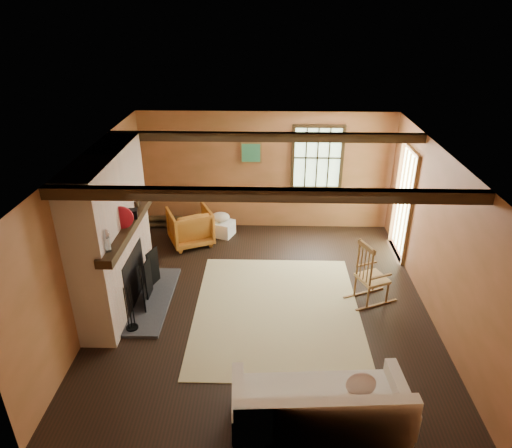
{
  "coord_description": "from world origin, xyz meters",
  "views": [
    {
      "loc": [
        0.04,
        -5.89,
        4.26
      ],
      "look_at": [
        -0.14,
        0.4,
        1.18
      ],
      "focal_mm": 32.0,
      "sensor_mm": 36.0,
      "label": 1
    }
  ],
  "objects_px": {
    "sofa": "(320,412)",
    "armchair": "(190,226)",
    "rocking_chair": "(371,277)",
    "laundry_basket": "(221,228)",
    "fireplace": "(114,239)"
  },
  "relations": [
    {
      "from": "sofa",
      "to": "armchair",
      "type": "distance_m",
      "value": 4.77
    },
    {
      "from": "rocking_chair",
      "to": "laundry_basket",
      "type": "distance_m",
      "value": 3.37
    },
    {
      "from": "rocking_chair",
      "to": "armchair",
      "type": "bearing_deg",
      "value": 36.3
    },
    {
      "from": "laundry_basket",
      "to": "armchair",
      "type": "xyz_separation_m",
      "value": [
        -0.55,
        -0.37,
        0.21
      ]
    },
    {
      "from": "rocking_chair",
      "to": "armchair",
      "type": "distance_m",
      "value": 3.59
    },
    {
      "from": "fireplace",
      "to": "armchair",
      "type": "distance_m",
      "value": 2.22
    },
    {
      "from": "laundry_basket",
      "to": "rocking_chair",
      "type": "bearing_deg",
      "value": -40.64
    },
    {
      "from": "sofa",
      "to": "armchair",
      "type": "bearing_deg",
      "value": 112.12
    },
    {
      "from": "laundry_basket",
      "to": "armchair",
      "type": "distance_m",
      "value": 0.69
    },
    {
      "from": "sofa",
      "to": "laundry_basket",
      "type": "bearing_deg",
      "value": 104.45
    },
    {
      "from": "fireplace",
      "to": "rocking_chair",
      "type": "bearing_deg",
      "value": 1.8
    },
    {
      "from": "fireplace",
      "to": "armchair",
      "type": "bearing_deg",
      "value": 68.21
    },
    {
      "from": "fireplace",
      "to": "laundry_basket",
      "type": "height_order",
      "value": "fireplace"
    },
    {
      "from": "laundry_basket",
      "to": "armchair",
      "type": "height_order",
      "value": "armchair"
    },
    {
      "from": "fireplace",
      "to": "laundry_basket",
      "type": "xyz_separation_m",
      "value": [
        1.32,
        2.31,
        -0.95
      ]
    }
  ]
}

